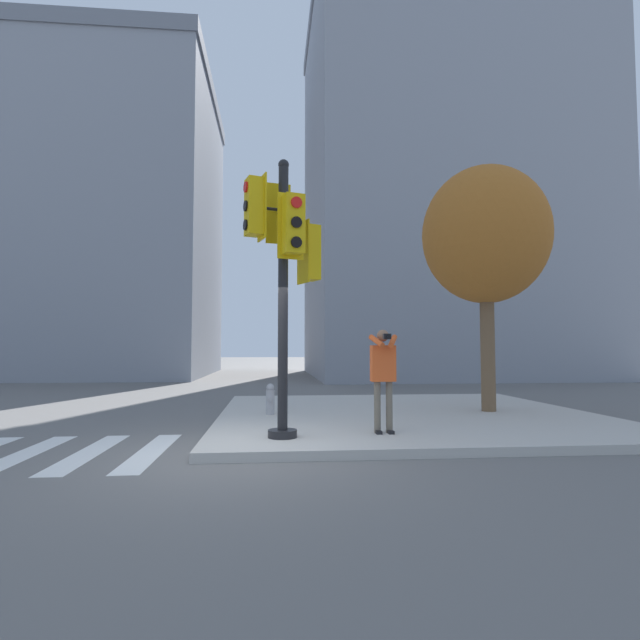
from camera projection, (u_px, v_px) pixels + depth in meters
The scene contains 8 objects.
ground_plane at pixel (230, 455), 7.15m from camera, with size 160.00×160.00×0.00m, color slate.
sidewalk_corner at pixel (405, 415), 10.96m from camera, with size 8.00×8.00×0.14m.
traffic_signal_pole at pixel (283, 252), 7.96m from camera, with size 1.26×1.28×4.44m.
person_photographer at pixel (383, 371), 8.26m from camera, with size 0.50×0.53×1.70m.
street_tree at pixel (486, 236), 11.28m from camera, with size 2.83×2.83×5.52m.
fire_hydrant at pixel (270, 399), 10.55m from camera, with size 0.18×0.24×0.65m.
building_left at pixel (81, 226), 29.01m from camera, with size 15.12×13.42×17.32m.
building_right at pixel (437, 187), 29.04m from camera, with size 14.80×13.66×21.83m.
Camera 1 is at (0.59, -7.33, 1.54)m, focal length 28.00 mm.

